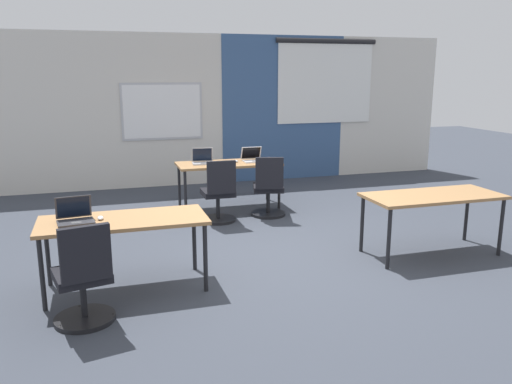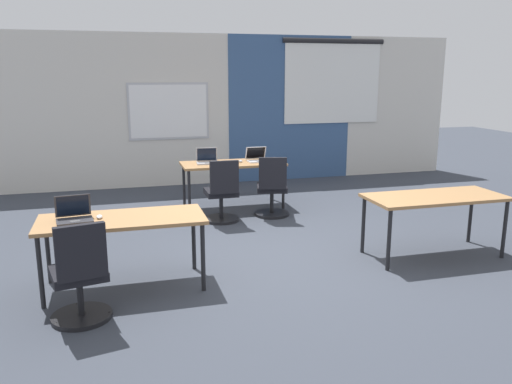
# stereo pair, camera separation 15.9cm
# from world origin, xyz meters

# --- Properties ---
(ground_plane) EXTENTS (24.00, 24.00, 0.00)m
(ground_plane) POSITION_xyz_m (0.00, 0.00, 0.00)
(ground_plane) COLOR #383D47
(back_wall_assembly) EXTENTS (10.00, 0.27, 2.80)m
(back_wall_assembly) POSITION_xyz_m (0.05, 4.20, 1.41)
(back_wall_assembly) COLOR silver
(back_wall_assembly) RESTS_ON ground
(desk_near_left) EXTENTS (1.60, 0.70, 0.72)m
(desk_near_left) POSITION_xyz_m (-1.75, -0.60, 0.66)
(desk_near_left) COLOR #A37547
(desk_near_left) RESTS_ON ground
(desk_near_right) EXTENTS (1.60, 0.70, 0.72)m
(desk_near_right) POSITION_xyz_m (1.75, -0.60, 0.66)
(desk_near_right) COLOR #A37547
(desk_near_right) RESTS_ON ground
(desk_far_center) EXTENTS (1.60, 0.70, 0.72)m
(desk_far_center) POSITION_xyz_m (0.00, 2.20, 0.66)
(desk_far_center) COLOR #A37547
(desk_far_center) RESTS_ON ground
(laptop_far_left) EXTENTS (0.36, 0.30, 0.24)m
(laptop_far_left) POSITION_xyz_m (-0.40, 2.25, 0.77)
(laptop_far_left) COLOR #9E9EA3
(laptop_far_left) RESTS_ON desk_far_center
(mouse_far_left) EXTENTS (0.07, 0.11, 0.03)m
(mouse_far_left) POSITION_xyz_m (-0.17, 2.21, 0.74)
(mouse_far_left) COLOR silver
(mouse_far_left) RESTS_ON desk_far_center
(chair_far_left) EXTENTS (0.52, 0.54, 0.92)m
(chair_far_left) POSITION_xyz_m (-0.34, 1.42, 0.38)
(chair_far_left) COLOR black
(chair_far_left) RESTS_ON ground
(laptop_near_left_end) EXTENTS (0.36, 0.31, 0.24)m
(laptop_near_left_end) POSITION_xyz_m (-2.19, -0.58, 0.77)
(laptop_near_left_end) COLOR #333338
(laptop_near_left_end) RESTS_ON desk_near_left
(mouse_near_left_end) EXTENTS (0.06, 0.10, 0.03)m
(mouse_near_left_end) POSITION_xyz_m (-1.96, -0.57, 0.74)
(mouse_near_left_end) COLOR silver
(mouse_near_left_end) RESTS_ON desk_near_left
(chair_near_left_end) EXTENTS (0.52, 0.58, 0.92)m
(chair_near_left_end) POSITION_xyz_m (-2.13, -1.28, 0.38)
(chair_near_left_end) COLOR black
(chair_near_left_end) RESTS_ON ground
(laptop_far_right) EXTENTS (0.33, 0.32, 0.22)m
(laptop_far_right) POSITION_xyz_m (0.41, 2.23, 0.77)
(laptop_far_right) COLOR silver
(laptop_far_right) RESTS_ON desk_far_center
(mouse_far_right) EXTENTS (0.07, 0.10, 0.03)m
(mouse_far_right) POSITION_xyz_m (0.13, 2.21, 0.74)
(mouse_far_right) COLOR #B2B2B7
(mouse_far_right) RESTS_ON desk_far_center
(chair_far_right) EXTENTS (0.54, 0.59, 0.92)m
(chair_far_right) POSITION_xyz_m (0.43, 1.51, 0.38)
(chair_far_right) COLOR black
(chair_far_right) RESTS_ON ground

